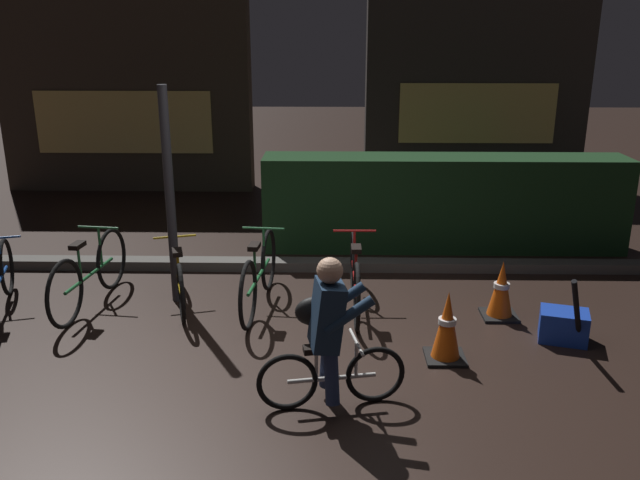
% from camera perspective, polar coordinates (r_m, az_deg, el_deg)
% --- Properties ---
extents(ground_plane, '(40.00, 40.00, 0.00)m').
position_cam_1_polar(ground_plane, '(6.16, -2.00, -9.71)').
color(ground_plane, black).
extents(sidewalk_curb, '(12.00, 0.24, 0.12)m').
position_cam_1_polar(sidewalk_curb, '(8.15, -1.18, -2.15)').
color(sidewalk_curb, '#56544F').
rests_on(sidewalk_curb, ground).
extents(hedge_row, '(4.80, 0.70, 1.26)m').
position_cam_1_polar(hedge_row, '(8.96, 10.63, 3.20)').
color(hedge_row, '#19381C').
rests_on(hedge_row, ground).
extents(storefront_left, '(4.49, 0.54, 3.62)m').
position_cam_1_polar(storefront_left, '(12.56, -16.55, 12.36)').
color(storefront_left, '#42382D').
rests_on(storefront_left, ground).
extents(storefront_right, '(4.14, 0.54, 3.86)m').
position_cam_1_polar(storefront_right, '(12.96, 13.45, 13.30)').
color(storefront_right, '#383330').
rests_on(storefront_right, ground).
extents(street_post, '(0.10, 0.10, 2.33)m').
position_cam_1_polar(street_post, '(7.08, -12.92, 3.60)').
color(street_post, '#2D2D33').
rests_on(street_post, ground).
extents(parked_bike_left_mid, '(0.46, 1.75, 0.81)m').
position_cam_1_polar(parked_bike_left_mid, '(7.41, -19.39, -2.79)').
color(parked_bike_left_mid, black).
rests_on(parked_bike_left_mid, ground).
extents(parked_bike_center_left, '(0.53, 1.47, 0.70)m').
position_cam_1_polar(parked_bike_center_left, '(7.21, -12.21, -3.10)').
color(parked_bike_center_left, black).
rests_on(parked_bike_center_left, ground).
extents(parked_bike_center_right, '(0.46, 1.75, 0.81)m').
position_cam_1_polar(parked_bike_center_right, '(6.99, -5.33, -3.04)').
color(parked_bike_center_right, black).
rests_on(parked_bike_center_right, ground).
extents(parked_bike_right_mid, '(0.46, 1.72, 0.79)m').
position_cam_1_polar(parked_bike_right_mid, '(6.95, 3.06, -3.20)').
color(parked_bike_right_mid, black).
rests_on(parked_bike_right_mid, ground).
extents(traffic_cone_near, '(0.36, 0.36, 0.66)m').
position_cam_1_polar(traffic_cone_near, '(6.01, 10.98, -7.42)').
color(traffic_cone_near, black).
rests_on(traffic_cone_near, ground).
extents(traffic_cone_far, '(0.36, 0.36, 0.61)m').
position_cam_1_polar(traffic_cone_far, '(7.00, 15.48, -4.24)').
color(traffic_cone_far, black).
rests_on(traffic_cone_far, ground).
extents(blue_crate, '(0.51, 0.43, 0.30)m').
position_cam_1_polar(blue_crate, '(6.73, 20.41, -7.00)').
color(blue_crate, '#193DB7').
rests_on(blue_crate, ground).
extents(cyclist, '(1.17, 0.50, 1.25)m').
position_cam_1_polar(cyclist, '(5.09, 0.70, -8.03)').
color(cyclist, black).
rests_on(cyclist, ground).
extents(closed_umbrella, '(0.32, 0.37, 0.78)m').
position_cam_1_polar(closed_umbrella, '(6.43, 21.45, -5.99)').
color(closed_umbrella, black).
rests_on(closed_umbrella, ground).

